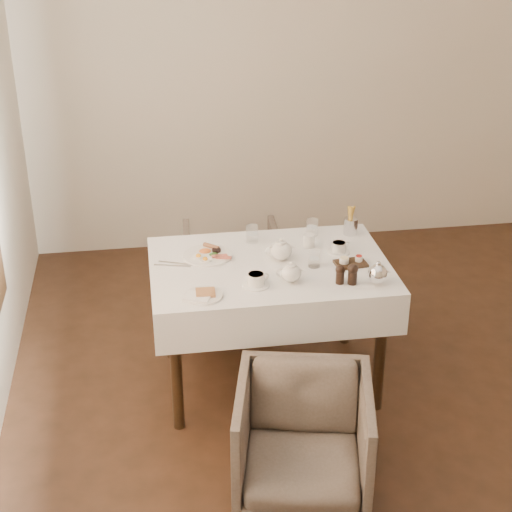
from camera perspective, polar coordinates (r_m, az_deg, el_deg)
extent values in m
plane|color=black|center=(4.33, 12.76, -12.37)|extent=(5.00, 5.00, 0.00)
plane|color=beige|center=(5.90, 5.52, 14.40)|extent=(4.50, 0.00, 4.50)
cube|color=black|center=(4.22, 1.00, -1.01)|extent=(1.20, 0.80, 0.04)
cube|color=white|center=(4.26, 0.99, -2.00)|extent=(1.28, 0.88, 0.23)
cylinder|color=black|center=(4.65, -6.34, -3.63)|extent=(0.06, 0.06, 0.70)
cylinder|color=black|center=(4.80, 6.65, -2.64)|extent=(0.06, 0.06, 0.70)
cylinder|color=black|center=(4.07, -5.81, -8.36)|extent=(0.06, 0.06, 0.70)
cylinder|color=black|center=(4.24, 9.01, -7.03)|extent=(0.06, 0.06, 0.70)
imported|color=#4F453A|center=(3.74, 3.45, -13.09)|extent=(0.74, 0.75, 0.58)
imported|color=#4F453A|center=(5.13, -1.75, -1.19)|extent=(0.65, 0.67, 0.58)
cylinder|color=white|center=(4.29, -3.54, 0.04)|extent=(0.27, 0.27, 0.01)
ellipsoid|color=orange|center=(4.32, -3.73, 0.44)|extent=(0.07, 0.06, 0.02)
cylinder|color=brown|center=(4.36, -3.28, 0.71)|extent=(0.09, 0.08, 0.02)
cylinder|color=black|center=(4.32, -2.89, 0.42)|extent=(0.05, 0.05, 0.02)
cube|color=#A62627|center=(4.25, -2.52, -0.05)|extent=(0.09, 0.05, 0.01)
ellipsoid|color=#264C19|center=(4.29, -3.09, 0.15)|extent=(0.05, 0.04, 0.02)
cylinder|color=white|center=(3.89, -3.83, -2.90)|extent=(0.19, 0.19, 0.01)
cube|color=brown|center=(3.90, -3.70, -2.66)|extent=(0.10, 0.09, 0.01)
cube|color=white|center=(3.87, -4.28, -3.02)|extent=(0.15, 0.14, 0.02)
cylinder|color=white|center=(4.39, 3.87, 1.13)|extent=(0.08, 0.08, 0.07)
cylinder|color=white|center=(3.99, 0.00, -2.11)|extent=(0.14, 0.14, 0.01)
cylinder|color=white|center=(3.97, 0.00, -1.68)|extent=(0.11, 0.11, 0.06)
cylinder|color=#A4734A|center=(3.96, 0.00, -1.33)|extent=(0.08, 0.08, 0.00)
cylinder|color=white|center=(4.35, 6.03, 0.30)|extent=(0.12, 0.12, 0.01)
cylinder|color=white|center=(4.34, 6.05, 0.67)|extent=(0.10, 0.10, 0.05)
cylinder|color=#A4734A|center=(4.33, 6.06, 0.96)|extent=(0.07, 0.07, 0.00)
cylinder|color=silver|center=(4.44, -0.29, 1.62)|extent=(0.08, 0.08, 0.10)
cylinder|color=silver|center=(4.17, 4.26, -0.21)|extent=(0.07, 0.07, 0.09)
cylinder|color=silver|center=(4.53, 4.10, 2.09)|extent=(0.08, 0.08, 0.10)
cube|color=black|center=(4.22, 6.90, -0.54)|extent=(0.18, 0.13, 0.01)
cylinder|color=white|center=(4.21, 6.43, -0.32)|extent=(0.05, 0.05, 0.03)
cylinder|color=maroon|center=(4.24, 7.49, -0.18)|extent=(0.04, 0.04, 0.03)
cylinder|color=silver|center=(4.57, 6.89, 2.17)|extent=(0.08, 0.08, 0.10)
cube|color=silver|center=(4.23, -5.84, -0.52)|extent=(0.19, 0.09, 0.00)
cube|color=silver|center=(4.21, -6.11, -0.70)|extent=(0.20, 0.07, 0.00)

